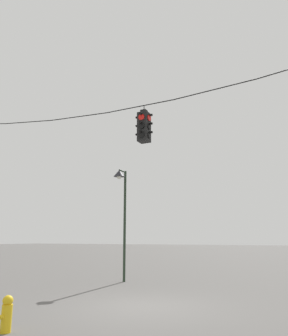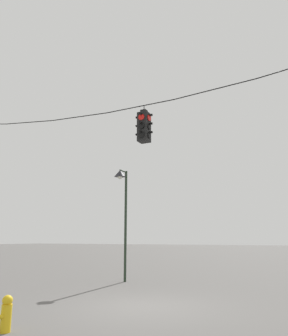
# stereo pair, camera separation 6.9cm
# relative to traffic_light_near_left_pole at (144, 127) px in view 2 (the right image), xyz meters

# --- Properties ---
(ground_plane) EXTENTS (200.00, 200.00, 0.00)m
(ground_plane) POSITION_rel_traffic_light_near_left_pole_xyz_m (-0.19, 0.18, -5.42)
(ground_plane) COLOR #565451
(span_wire) EXTENTS (17.14, 0.03, 0.81)m
(span_wire) POSITION_rel_traffic_light_near_left_pole_xyz_m (-0.19, 0.00, 0.99)
(span_wire) COLOR black
(traffic_light_near_left_pole) EXTENTS (0.58, 0.58, 1.21)m
(traffic_light_near_left_pole) POSITION_rel_traffic_light_near_left_pole_xyz_m (0.00, 0.00, 0.00)
(traffic_light_near_left_pole) COLOR black
(street_lamp) EXTENTS (0.54, 0.92, 5.22)m
(street_lamp) POSITION_rel_traffic_light_near_left_pole_xyz_m (-3.47, 4.61, -1.40)
(street_lamp) COLOR #233323
(street_lamp) RESTS_ON ground_plane
(fire_hydrant) EXTENTS (0.22, 0.30, 0.75)m
(fire_hydrant) POSITION_rel_traffic_light_near_left_pole_xyz_m (-1.56, -3.46, -5.04)
(fire_hydrant) COLOR gold
(fire_hydrant) RESTS_ON ground_plane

